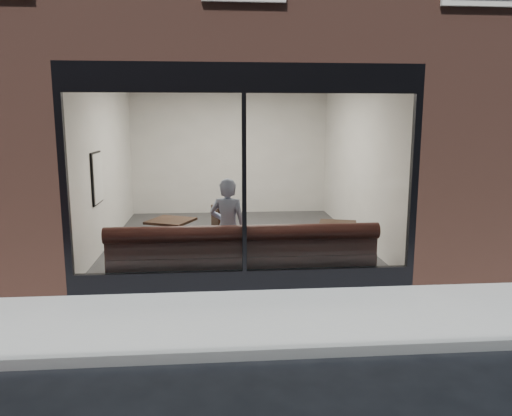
{
  "coord_description": "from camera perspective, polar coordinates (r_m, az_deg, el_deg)",
  "views": [
    {
      "loc": [
        -0.43,
        -4.86,
        2.48
      ],
      "look_at": [
        0.2,
        2.4,
        1.15
      ],
      "focal_mm": 35.0,
      "sensor_mm": 36.0,
      "label": 1
    }
  ],
  "objects": [
    {
      "name": "storefront_glass",
      "position": [
        6.95,
        -1.35,
        2.67
      ],
      "size": [
        4.8,
        0.0,
        4.8
      ],
      "primitive_type": "plane",
      "rotation": [
        1.57,
        0.0,
        0.0
      ],
      "color": "white",
      "rests_on": "storefront_kick"
    },
    {
      "name": "cafe_table_left",
      "position": [
        8.6,
        -9.71,
        -1.46
      ],
      "size": [
        0.89,
        0.89,
        0.04
      ],
      "primitive_type": "cube",
      "rotation": [
        0.0,
        0.0,
        -0.44
      ],
      "color": "#312013",
      "rests_on": "cafe_floor"
    },
    {
      "name": "cafe_ceiling",
      "position": [
        9.89,
        -2.5,
        14.47
      ],
      "size": [
        6.0,
        6.0,
        0.0
      ],
      "primitive_type": "plane",
      "rotation": [
        3.14,
        0.0,
        0.0
      ],
      "color": "white",
      "rests_on": "host_building_upper"
    },
    {
      "name": "ground",
      "position": [
        5.47,
        0.1,
        -16.6
      ],
      "size": [
        120.0,
        120.0,
        0.0
      ],
      "primitive_type": "plane",
      "color": "black",
      "rests_on": "ground"
    },
    {
      "name": "cafe_floor",
      "position": [
        10.17,
        -2.36,
        -3.64
      ],
      "size": [
        6.0,
        6.0,
        0.0
      ],
      "primitive_type": "plane",
      "color": "#2D2D30",
      "rests_on": "ground"
    },
    {
      "name": "cafe_wall_left",
      "position": [
        10.11,
        -16.73,
        4.94
      ],
      "size": [
        0.0,
        6.0,
        6.0
      ],
      "primitive_type": "plane",
      "rotation": [
        1.57,
        0.0,
        1.57
      ],
      "color": "silver",
      "rests_on": "ground"
    },
    {
      "name": "kerb_near",
      "position": [
        5.4,
        0.15,
        -16.28
      ],
      "size": [
        40.0,
        0.1,
        0.12
      ],
      "primitive_type": "cube",
      "color": "gray",
      "rests_on": "ground"
    },
    {
      "name": "banquette",
      "position": [
        7.66,
        -1.51,
        -6.76
      ],
      "size": [
        4.0,
        0.55,
        0.45
      ],
      "primitive_type": "cube",
      "color": "#3B1715",
      "rests_on": "cafe_floor"
    },
    {
      "name": "host_building_backfill",
      "position": [
        15.89,
        -3.39,
        7.18
      ],
      "size": [
        5.0,
        6.0,
        3.2
      ],
      "primitive_type": "cube",
      "color": "brown",
      "rests_on": "ground"
    },
    {
      "name": "cafe_wall_back",
      "position": [
        12.88,
        -3.02,
        6.44
      ],
      "size": [
        5.0,
        0.0,
        5.0
      ],
      "primitive_type": "plane",
      "rotation": [
        1.57,
        0.0,
        0.0
      ],
      "color": "silver",
      "rests_on": "ground"
    },
    {
      "name": "host_building_pier_left",
      "position": [
        13.31,
        -19.47,
        5.99
      ],
      "size": [
        2.5,
        12.0,
        3.2
      ],
      "primitive_type": "cube",
      "color": "brown",
      "rests_on": "ground"
    },
    {
      "name": "person",
      "position": [
        7.77,
        -3.24,
        -2.29
      ],
      "size": [
        0.65,
        0.51,
        1.56
      ],
      "primitive_type": "imported",
      "rotation": [
        0.0,
        0.0,
        2.88
      ],
      "color": "#A6B5D9",
      "rests_on": "cafe_floor"
    },
    {
      "name": "sidewalk_near",
      "position": [
        6.37,
        -0.7,
        -12.49
      ],
      "size": [
        40.0,
        2.0,
        0.01
      ],
      "primitive_type": "cube",
      "color": "gray",
      "rests_on": "ground"
    },
    {
      "name": "host_building_pier_right",
      "position": [
        13.55,
        13.15,
        6.37
      ],
      "size": [
        2.5,
        12.0,
        3.2
      ],
      "primitive_type": "cube",
      "color": "brown",
      "rests_on": "ground"
    },
    {
      "name": "cafe_table_right",
      "position": [
        8.32,
        9.31,
        -1.84
      ],
      "size": [
        0.75,
        0.75,
        0.04
      ],
      "primitive_type": "cube",
      "rotation": [
        0.0,
        0.0,
        -0.29
      ],
      "color": "#312013",
      "rests_on": "cafe_floor"
    },
    {
      "name": "storefront_kick",
      "position": [
        7.3,
        -1.32,
        -8.25
      ],
      "size": [
        5.0,
        0.1,
        0.3
      ],
      "primitive_type": "cube",
      "color": "black",
      "rests_on": "ground"
    },
    {
      "name": "storefront_header",
      "position": [
        6.94,
        -1.42,
        14.66
      ],
      "size": [
        5.0,
        0.1,
        0.4
      ],
      "primitive_type": "cube",
      "color": "black",
      "rests_on": "host_building_upper"
    },
    {
      "name": "wall_poster",
      "position": [
        9.18,
        -17.63,
        3.29
      ],
      "size": [
        0.02,
        0.64,
        0.86
      ],
      "primitive_type": "cube",
      "color": "white",
      "rests_on": "cafe_wall_left"
    },
    {
      "name": "storefront_mullion",
      "position": [
        6.98,
        -1.36,
        2.7
      ],
      "size": [
        0.06,
        0.1,
        2.5
      ],
      "primitive_type": "cube",
      "color": "black",
      "rests_on": "storefront_kick"
    },
    {
      "name": "cafe_wall_right",
      "position": [
        10.32,
        11.58,
        5.26
      ],
      "size": [
        0.0,
        6.0,
        6.0
      ],
      "primitive_type": "plane",
      "rotation": [
        1.57,
        0.0,
        -1.57
      ],
      "color": "silver",
      "rests_on": "ground"
    },
    {
      "name": "cafe_chair_left",
      "position": [
        8.78,
        -5.77,
        -4.46
      ],
      "size": [
        0.52,
        0.52,
        0.04
      ],
      "primitive_type": "cube",
      "rotation": [
        0.0,
        0.0,
        3.44
      ],
      "color": "#312013",
      "rests_on": "cafe_floor"
    }
  ]
}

